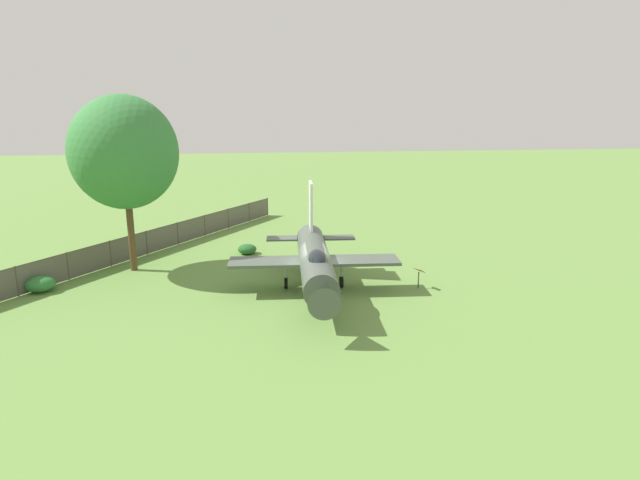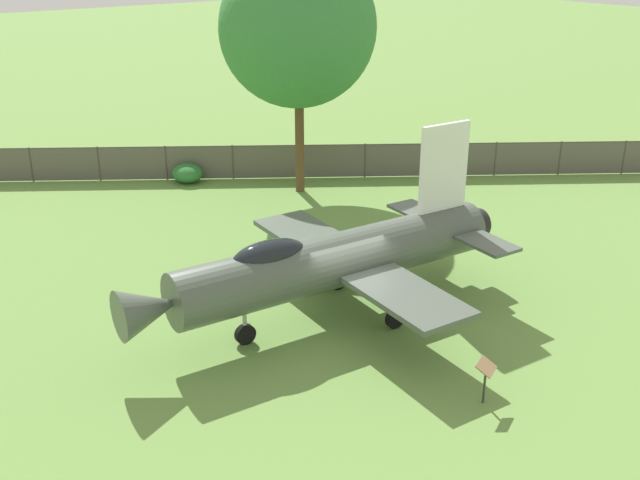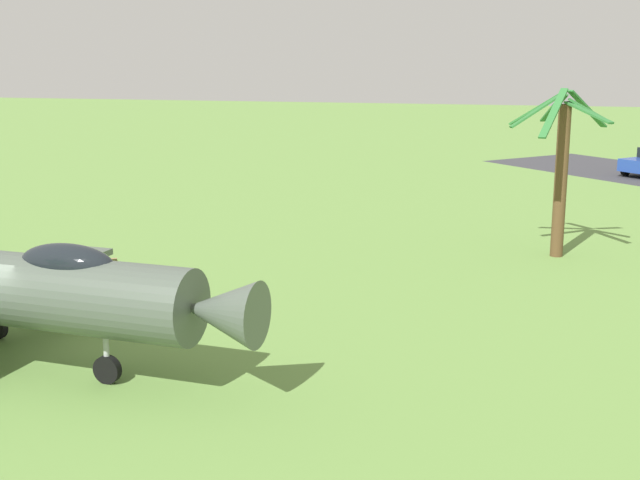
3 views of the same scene
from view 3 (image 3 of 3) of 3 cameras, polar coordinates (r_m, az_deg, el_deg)
palm_tree at (r=29.31m, az=15.96°, el=4.68°), size 3.35×4.38×5.64m
info_plaque at (r=24.62m, az=-14.19°, el=-1.75°), size 0.71×0.61×1.14m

